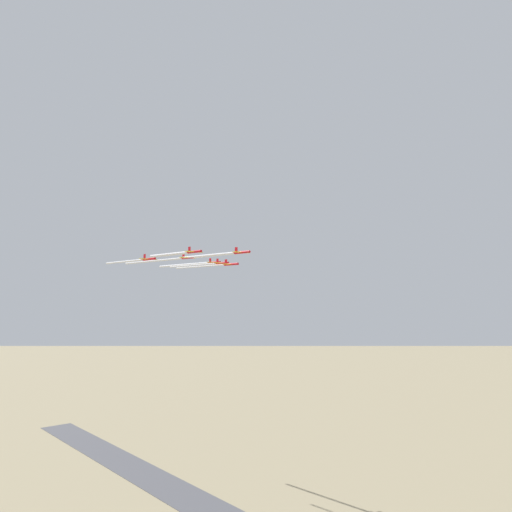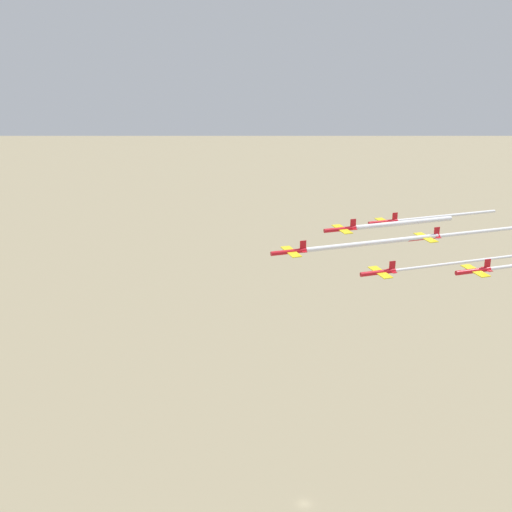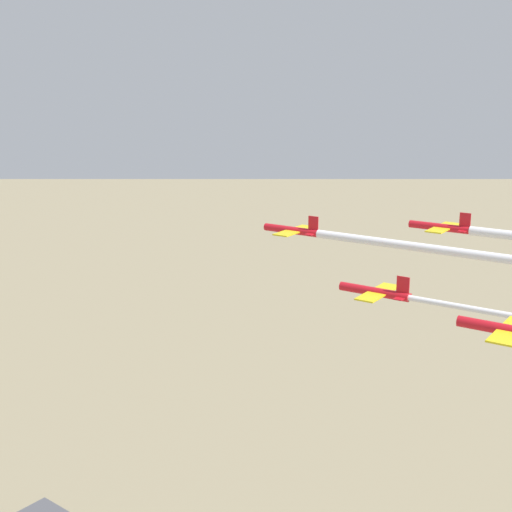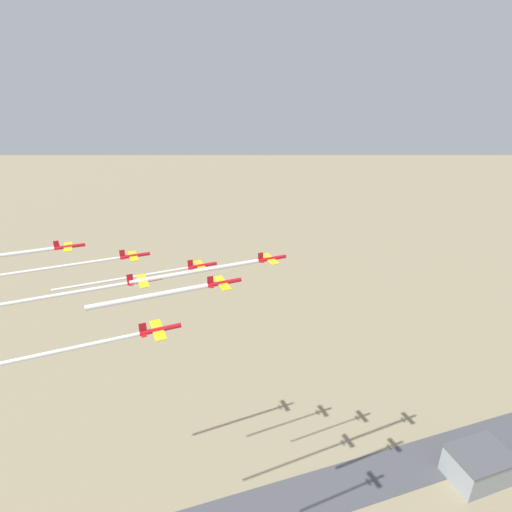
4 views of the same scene
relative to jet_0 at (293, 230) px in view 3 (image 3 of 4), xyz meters
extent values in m
cylinder|color=red|center=(0.36, 0.03, -0.04)|extent=(9.14, 1.80, 1.11)
cube|color=yellow|center=(-0.24, -0.02, -0.04)|extent=(3.06, 8.63, 0.18)
cube|color=red|center=(-3.36, -0.26, 1.34)|extent=(1.62, 0.26, 2.22)
cube|color=red|center=(-3.36, -0.26, -0.04)|extent=(1.35, 3.30, 0.12)
cylinder|color=red|center=(-19.05, 9.54, -3.68)|extent=(9.14, 1.80, 1.11)
cube|color=yellow|center=(-19.65, 9.49, -3.68)|extent=(3.06, 8.63, 0.18)
cube|color=red|center=(-22.77, 9.25, -2.30)|extent=(1.62, 0.26, 2.22)
cube|color=red|center=(-22.77, 9.25, -3.68)|extent=(1.35, 3.30, 0.12)
cylinder|color=red|center=(-17.38, -12.32, 0.70)|extent=(9.14, 1.80, 1.11)
cube|color=yellow|center=(-17.98, -12.36, 0.70)|extent=(3.06, 8.63, 0.18)
cube|color=red|center=(-21.10, -12.60, 2.09)|extent=(1.62, 0.26, 2.22)
cube|color=red|center=(-21.10, -12.60, 0.70)|extent=(1.35, 3.30, 0.12)
cylinder|color=red|center=(-38.45, 19.05, -1.59)|extent=(9.14, 1.80, 1.11)
cube|color=yellow|center=(-39.06, 19.00, -1.59)|extent=(3.06, 8.63, 0.18)
cylinder|color=white|center=(-22.48, -1.71, -0.04)|extent=(36.72, 3.99, 1.20)
camera|label=1|loc=(163.55, -135.43, -20.16)|focal=35.00mm
camera|label=2|loc=(47.33, 156.55, 55.65)|focal=50.00mm
camera|label=3|loc=(-59.89, 84.21, 21.53)|focal=50.00mm
camera|label=4|loc=(-38.50, -102.33, 47.61)|focal=28.00mm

